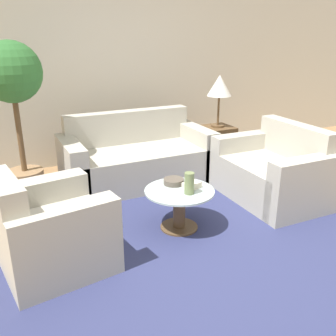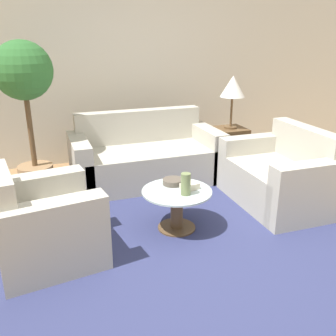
# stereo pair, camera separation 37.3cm
# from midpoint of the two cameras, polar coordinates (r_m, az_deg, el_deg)

# --- Properties ---
(ground_plane) EXTENTS (14.00, 14.00, 0.00)m
(ground_plane) POSITION_cam_midpoint_polar(r_m,az_deg,el_deg) (3.38, 10.44, -13.10)
(ground_plane) COLOR #9E754C
(wall_back) EXTENTS (10.00, 0.06, 2.60)m
(wall_back) POSITION_cam_midpoint_polar(r_m,az_deg,el_deg) (5.64, -4.41, 14.56)
(wall_back) COLOR beige
(wall_back) RESTS_ON ground_plane
(rug) EXTENTS (3.53, 3.57, 0.01)m
(rug) POSITION_cam_midpoint_polar(r_m,az_deg,el_deg) (3.75, 4.20, -9.17)
(rug) COLOR navy
(rug) RESTS_ON ground_plane
(sofa_main) EXTENTS (1.86, 0.89, 0.87)m
(sofa_main) POSITION_cam_midpoint_polar(r_m,az_deg,el_deg) (4.83, -1.30, 1.45)
(sofa_main) COLOR #B2AD9E
(sofa_main) RESTS_ON ground_plane
(armchair) EXTENTS (0.93, 0.95, 0.84)m
(armchair) POSITION_cam_midpoint_polar(r_m,az_deg,el_deg) (3.26, -15.74, -8.80)
(armchair) COLOR #B2AD9E
(armchair) RESTS_ON ground_plane
(loveseat) EXTENTS (0.86, 1.27, 0.85)m
(loveseat) POSITION_cam_midpoint_polar(r_m,az_deg,el_deg) (4.42, 19.36, -1.47)
(loveseat) COLOR #B2AD9E
(loveseat) RESTS_ON ground_plane
(coffee_table) EXTENTS (0.67, 0.67, 0.41)m
(coffee_table) POSITION_cam_midpoint_polar(r_m,az_deg,el_deg) (3.63, 4.30, -5.57)
(coffee_table) COLOR brown
(coffee_table) RESTS_ON ground_plane
(side_table) EXTENTS (0.41, 0.41, 0.59)m
(side_table) POSITION_cam_midpoint_polar(r_m,az_deg,el_deg) (5.34, 11.30, 2.91)
(side_table) COLOR brown
(side_table) RESTS_ON ground_plane
(table_lamp) EXTENTS (0.33, 0.33, 0.71)m
(table_lamp) POSITION_cam_midpoint_polar(r_m,az_deg,el_deg) (5.16, 11.94, 11.88)
(table_lamp) COLOR brown
(table_lamp) RESTS_ON side_table
(potted_plant) EXTENTS (0.65, 0.65, 1.76)m
(potted_plant) POSITION_cam_midpoint_polar(r_m,az_deg,el_deg) (4.43, -18.65, 10.98)
(potted_plant) COLOR #93704C
(potted_plant) RESTS_ON ground_plane
(vase) EXTENTS (0.09, 0.09, 0.21)m
(vase) POSITION_cam_midpoint_polar(r_m,az_deg,el_deg) (3.45, 5.82, -2.52)
(vase) COLOR #6B7A4C
(vase) RESTS_ON coffee_table
(bowl) EXTENTS (0.20, 0.20, 0.05)m
(bowl) POSITION_cam_midpoint_polar(r_m,az_deg,el_deg) (3.70, 3.65, -2.15)
(bowl) COLOR brown
(bowl) RESTS_ON coffee_table
(book_stack) EXTENTS (0.19, 0.15, 0.06)m
(book_stack) POSITION_cam_midpoint_polar(r_m,az_deg,el_deg) (3.60, 6.30, -2.83)
(book_stack) COLOR beige
(book_stack) RESTS_ON coffee_table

